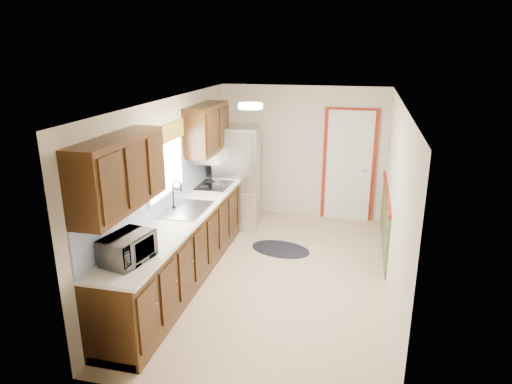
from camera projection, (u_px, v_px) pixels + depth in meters
The scene contains 8 objects.
room_shell at pixel (277, 194), 6.01m from camera, with size 3.20×5.20×2.52m.
kitchen_run at pixel (182, 221), 6.13m from camera, with size 0.63×4.00×2.20m.
back_wall_trim at pixel (356, 177), 7.93m from camera, with size 1.12×2.30×2.08m.
ceiling_fixture at pixel (250, 106), 5.53m from camera, with size 0.30×0.30×0.06m, color #FFD88C.
microwave at pixel (127, 245), 4.64m from camera, with size 0.53×0.29×0.36m, color white.
refrigerator at pixel (238, 176), 7.95m from camera, with size 0.81×0.78×1.77m.
rug at pixel (281, 249), 7.18m from camera, with size 0.95×0.61×0.01m, color black.
cooktop at pixel (214, 185), 7.23m from camera, with size 0.48×0.58×0.02m, color black.
Camera 1 is at (1.05, -5.62, 3.05)m, focal length 32.00 mm.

